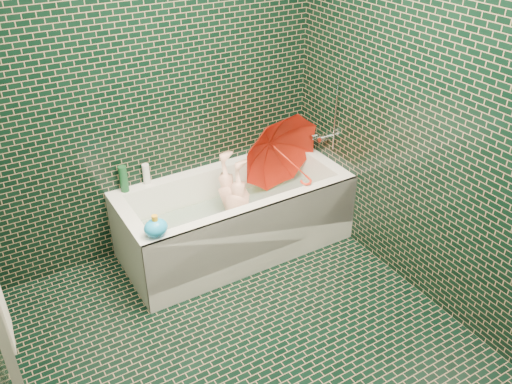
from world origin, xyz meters
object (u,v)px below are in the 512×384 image
rubber_duck (268,147)px  umbrella (290,161)px  bath_toy (156,228)px  bathtub (236,224)px  child (237,213)px

rubber_duck → umbrella: bearing=-75.3°
bath_toy → bathtub: bearing=27.2°
rubber_duck → bath_toy: bearing=-133.9°
umbrella → child: bearing=176.4°
child → bath_toy: (-0.74, -0.29, 0.31)m
bathtub → bath_toy: size_ratio=10.36×
child → bath_toy: bath_toy is taller
child → bathtub: bearing=-83.7°
bathtub → bath_toy: 0.88m
bathtub → rubber_duck: (0.50, 0.34, 0.38)m
umbrella → bath_toy: bearing=-169.6°
umbrella → bath_toy: 1.23m
umbrella → rubber_duck: size_ratio=5.82×
bathtub → umbrella: 0.63m
child → rubber_duck: 0.66m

